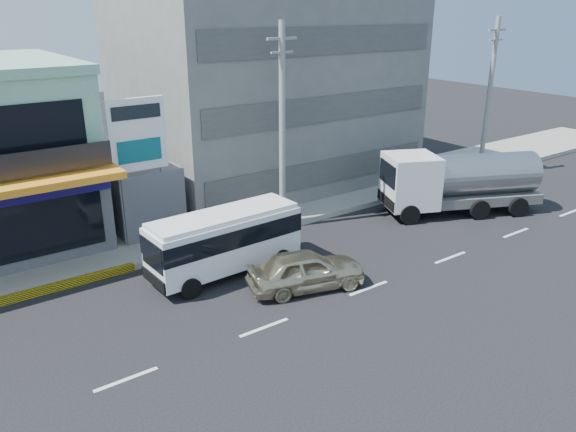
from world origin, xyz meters
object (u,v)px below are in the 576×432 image
Objects in this scene: utility_pole_near at (282,127)px; utility_pole_far at (489,97)px; satellite_dish at (137,162)px; sedan at (306,270)px; concrete_building at (264,68)px; tanker_truck at (456,181)px; billboard at (138,143)px; minibus at (225,238)px.

utility_pole_far is at bearing 0.00° from utility_pole_near.
sedan is at bearing -72.47° from satellite_dish.
concrete_building is 10.67× the size of satellite_dish.
utility_pole_near is 1.15× the size of tanker_truck.
utility_pole_near reaches higher than tanker_truck.
utility_pole_near is 10.09m from tanker_truck.
tanker_truck is (15.29, -5.43, -3.14)m from billboard.
satellite_dish is 0.15× the size of utility_pole_near.
billboard is 5.93m from minibus.
satellite_dish reaches higher than sedan.
minibus is at bearing -149.84° from utility_pole_near.
utility_pole_near is at bearing -30.96° from satellite_dish.
tanker_truck is at bearing -153.25° from utility_pole_far.
utility_pole_far is 8.75m from tanker_truck.
tanker_truck is at bearing -63.35° from sedan.
tanker_truck is at bearing -22.46° from utility_pole_near.
satellite_dish is 6.85m from minibus.
sedan is at bearing -116.95° from utility_pole_near.
sedan is at bearing -169.12° from tanker_truck.
billboard is at bearing 164.52° from utility_pole_near.
concrete_building is 12.17m from billboard.
concrete_building is 8.79m from utility_pole_near.
billboard is 16.53m from tanker_truck.
billboard is at bearing 175.43° from utility_pole_far.
utility_pole_near is 7.92m from sedan.
concrete_building reaches higher than satellite_dish.
satellite_dish is at bearing -158.20° from concrete_building.
sedan is at bearing -57.26° from minibus.
utility_pole_far is (16.00, 0.00, 0.00)m from utility_pole_near.
minibus is 0.75× the size of tanker_truck.
concrete_building reaches higher than utility_pole_near.
minibus is (1.05, -6.47, -1.96)m from satellite_dish.
concrete_building reaches higher than tanker_truck.
minibus is at bearing -130.50° from concrete_building.
billboard is at bearing 108.39° from minibus.
billboard is 6.75m from utility_pole_near.
satellite_dish is 0.22× the size of billboard.
utility_pole_far is 20.36m from sedan.
tanker_truck is at bearing -66.91° from concrete_building.
utility_pole_far is 2.13× the size of sedan.
utility_pole_far is 1.15× the size of tanker_truck.
satellite_dish is 16.56m from tanker_truck.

